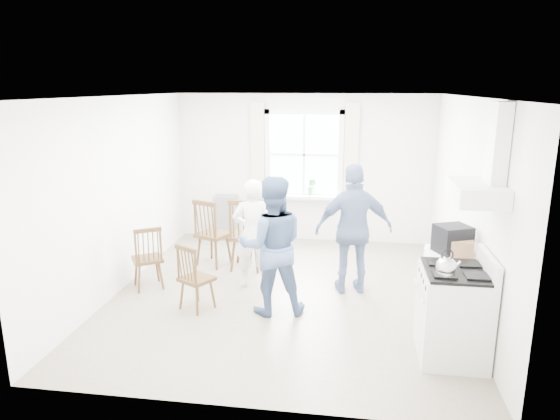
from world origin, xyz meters
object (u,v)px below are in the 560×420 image
Objects in this scene: stereo_stack at (452,239)px; person_mid at (272,246)px; low_cabinet at (448,289)px; windsor_chair_b at (190,271)px; windsor_chair_a at (245,227)px; person_right at (354,229)px; gas_stove at (453,313)px; windsor_chair_c at (148,252)px; person_left at (253,234)px.

stereo_stack is 2.08m from person_mid.
low_cabinet is 1.04× the size of windsor_chair_b.
person_mid is (0.62, -1.33, 0.17)m from windsor_chair_a.
windsor_chair_b is 0.49× the size of person_right.
low_cabinet is 1.45m from person_right.
person_mid is (0.99, 0.13, 0.33)m from windsor_chair_b.
person_right reaches higher than low_cabinet.
gas_stove is 1.90m from person_right.
windsor_chair_c reaches higher than low_cabinet.
low_cabinet is 2.11m from person_mid.
gas_stove is 0.91m from stereo_stack.
stereo_stack is at bearing -7.47° from windsor_chair_c.
stereo_stack is at bearing -21.88° from low_cabinet.
person_mid is at bearing 158.63° from gas_stove.
gas_stove is at bearing -38.86° from windsor_chair_a.
windsor_chair_c is (-3.83, 0.50, -0.50)m from stereo_stack.
windsor_chair_c is 0.52× the size of person_right.
gas_stove is at bearing -95.87° from stereo_stack.
person_right is (-1.09, 0.86, -0.18)m from stereo_stack.
person_right reaches higher than person_left.
person_right is at bearing 167.10° from person_left.
person_left is at bearing 14.13° from windsor_chair_c.
windsor_chair_c is 1.43m from person_left.
person_left is (-2.46, 0.85, -0.30)m from stereo_stack.
person_left reaches higher than windsor_chair_a.
person_left is 0.86m from person_mid.
low_cabinet is at bearing 147.54° from person_left.
low_cabinet is at bearing -27.66° from windsor_chair_a.
stereo_stack reaches higher than low_cabinet.
person_right reaches higher than stereo_stack.
person_left is at bearing -76.82° from person_mid.
windsor_chair_a is 0.61m from person_left.
gas_stove reaches higher than windsor_chair_c.
gas_stove is 3.36m from windsor_chair_a.
gas_stove is 2.51× the size of stereo_stack.
gas_stove is 3.95m from windsor_chair_c.
low_cabinet reaches higher than windsor_chair_b.
person_mid reaches higher than windsor_chair_c.
gas_stove is 0.70m from low_cabinet.
person_right reaches higher than windsor_chair_a.
person_left reaches higher than windsor_chair_c.
person_mid is (1.76, -0.42, 0.30)m from windsor_chair_c.
person_right is at bearing 123.13° from gas_stove.
person_mid is (0.39, -0.77, 0.09)m from person_left.
person_mid reaches higher than low_cabinet.
windsor_chair_a is 1.70m from person_right.
person_mid is at bearing 103.44° from person_left.
person_right reaches higher than windsor_chair_c.
person_right is at bearing 141.71° from stereo_stack.
stereo_stack is 3.10m from windsor_chair_b.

